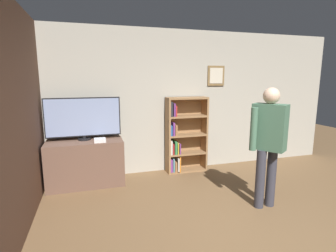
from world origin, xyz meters
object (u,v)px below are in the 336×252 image
(television, at_px, (83,118))
(game_console, at_px, (100,140))
(bookshelf, at_px, (183,136))
(person, at_px, (268,138))

(television, xyz_separation_m, game_console, (0.25, -0.23, -0.35))
(bookshelf, relative_size, person, 0.86)
(game_console, bearing_deg, bookshelf, 10.74)
(television, relative_size, bookshelf, 0.85)
(television, bearing_deg, person, -34.05)
(game_console, bearing_deg, television, 137.15)
(bookshelf, distance_m, person, 1.84)
(game_console, relative_size, person, 0.11)
(television, height_order, bookshelf, television)
(game_console, xyz_separation_m, bookshelf, (1.56, 0.30, -0.10))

